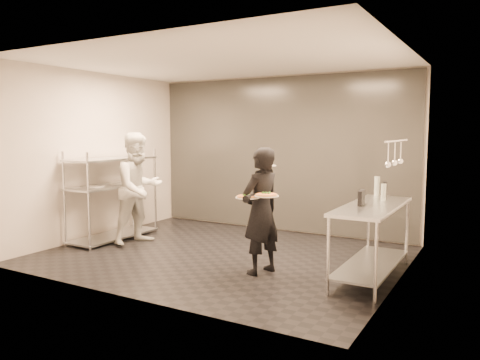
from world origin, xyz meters
The scene contains 13 objects.
room_shell centered at (0.00, 1.18, 1.40)m, with size 5.00×4.00×2.80m.
pass_rack centered at (-2.15, 0.00, 0.77)m, with size 0.60×1.60×1.50m.
prep_counter centered at (2.18, 0.00, 0.63)m, with size 0.60×1.80×0.92m.
utensil_rail centered at (2.43, 0.00, 1.55)m, with size 0.07×1.20×0.31m.
waiter centered at (0.90, -0.49, 0.81)m, with size 0.59×0.39×1.61m, color black.
chef centered at (-1.55, -0.02, 0.89)m, with size 0.87×0.68×1.79m, color silver.
pizza_plate_near centered at (0.83, -0.71, 1.01)m, with size 0.30×0.30×0.05m.
pizza_plate_far centered at (1.10, -0.73, 1.05)m, with size 0.30×0.30×0.05m.
salad_plate centered at (0.83, -0.20, 1.38)m, with size 0.26×0.26×0.07m.
pos_monitor centered at (2.06, -0.07, 1.01)m, with size 0.05×0.25×0.18m, color black.
bottle_green centered at (2.04, 0.80, 1.06)m, with size 0.08×0.08×0.27m, color gray.
bottle_clear centered at (2.21, 0.41, 1.03)m, with size 0.07×0.07×0.22m, color gray.
bottle_dark centered at (2.14, 0.80, 1.02)m, with size 0.06×0.06×0.21m, color black.
Camera 1 is at (3.57, -5.69, 1.82)m, focal length 35.00 mm.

